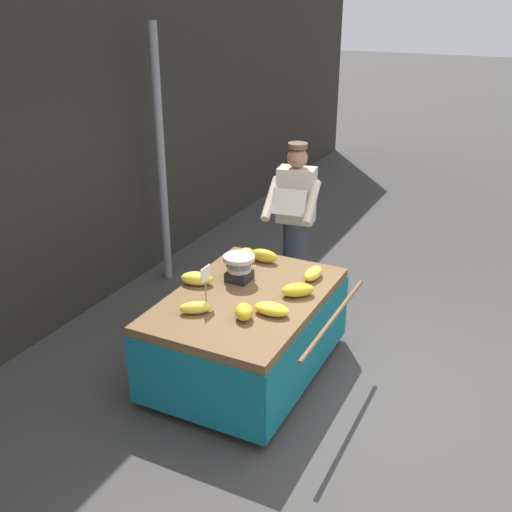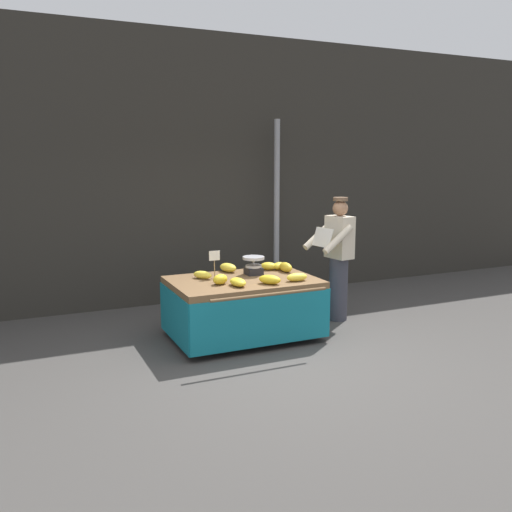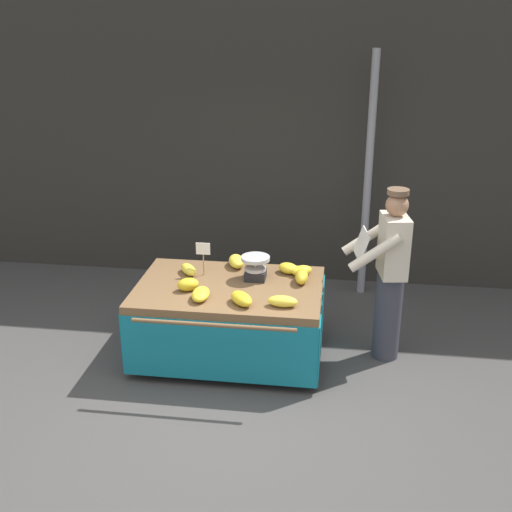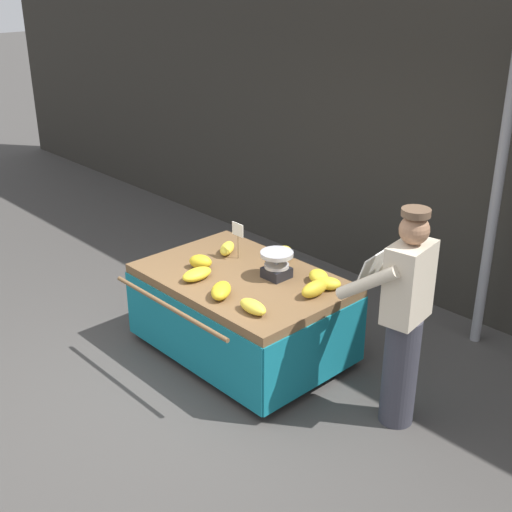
{
  "view_description": "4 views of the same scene",
  "coord_description": "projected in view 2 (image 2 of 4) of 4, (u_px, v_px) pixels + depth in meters",
  "views": [
    {
      "loc": [
        -4.12,
        -1.07,
        3.12
      ],
      "look_at": [
        0.36,
        1.15,
        0.92
      ],
      "focal_mm": 42.6,
      "sensor_mm": 36.0,
      "label": 1
    },
    {
      "loc": [
        -2.67,
        -5.08,
        2.22
      ],
      "look_at": [
        0.03,
        0.88,
        1.06
      ],
      "focal_mm": 38.4,
      "sensor_mm": 36.0,
      "label": 2
    },
    {
      "loc": [
        0.91,
        -4.39,
        3.23
      ],
      "look_at": [
        0.19,
        0.88,
        1.13
      ],
      "focal_mm": 44.17,
      "sensor_mm": 36.0,
      "label": 3
    },
    {
      "loc": [
        3.79,
        -2.46,
        3.23
      ],
      "look_at": [
        0.08,
        1.02,
        1.0
      ],
      "focal_mm": 47.23,
      "sensor_mm": 36.0,
      "label": 4
    }
  ],
  "objects": [
    {
      "name": "ground_plane",
      "position": [
        287.0,
        364.0,
        6.03
      ],
      "size": [
        60.0,
        60.0,
        0.0
      ],
      "primitive_type": "plane",
      "color": "#423F3D"
    },
    {
      "name": "banana_bunch_2",
      "position": [
        238.0,
        282.0,
        6.38
      ],
      "size": [
        0.17,
        0.3,
        0.1
      ],
      "primitive_type": "ellipsoid",
      "rotation": [
        0.0,
        0.0,
        0.04
      ],
      "color": "yellow",
      "rests_on": "banana_cart"
    },
    {
      "name": "banana_bunch_1",
      "position": [
        220.0,
        279.0,
        6.46
      ],
      "size": [
        0.25,
        0.22,
        0.12
      ],
      "primitive_type": "ellipsoid",
      "rotation": [
        0.0,
        0.0,
        2.08
      ],
      "color": "gold",
      "rests_on": "banana_cart"
    },
    {
      "name": "weighing_scale",
      "position": [
        254.0,
        265.0,
        7.01
      ],
      "size": [
        0.28,
        0.28,
        0.23
      ],
      "color": "black",
      "rests_on": "banana_cart"
    },
    {
      "name": "banana_bunch_7",
      "position": [
        228.0,
        268.0,
        7.19
      ],
      "size": [
        0.23,
        0.32,
        0.11
      ],
      "primitive_type": "ellipsoid",
      "rotation": [
        0.0,
        0.0,
        0.3
      ],
      "color": "yellow",
      "rests_on": "banana_cart"
    },
    {
      "name": "banana_bunch_4",
      "position": [
        297.0,
        277.0,
        6.64
      ],
      "size": [
        0.27,
        0.14,
        0.1
      ],
      "primitive_type": "ellipsoid",
      "rotation": [
        0.0,
        0.0,
        1.53
      ],
      "color": "yellow",
      "rests_on": "banana_cart"
    },
    {
      "name": "banana_bunch_0",
      "position": [
        279.0,
        266.0,
        7.34
      ],
      "size": [
        0.26,
        0.24,
        0.1
      ],
      "primitive_type": "ellipsoid",
      "rotation": [
        0.0,
        0.0,
        2.21
      ],
      "color": "yellow",
      "rests_on": "banana_cart"
    },
    {
      "name": "banana_cart",
      "position": [
        243.0,
        294.0,
        6.8
      ],
      "size": [
        1.8,
        1.4,
        0.76
      ],
      "color": "brown",
      "rests_on": "ground"
    },
    {
      "name": "vendor_person",
      "position": [
        338.0,
        258.0,
        7.54
      ],
      "size": [
        0.63,
        0.57,
        1.71
      ],
      "color": "#383842",
      "rests_on": "ground"
    },
    {
      "name": "banana_bunch_5",
      "position": [
        270.0,
        280.0,
        6.48
      ],
      "size": [
        0.29,
        0.31,
        0.11
      ],
      "primitive_type": "ellipsoid",
      "rotation": [
        0.0,
        0.0,
        0.65
      ],
      "color": "gold",
      "rests_on": "banana_cart"
    },
    {
      "name": "banana_bunch_3",
      "position": [
        203.0,
        275.0,
        6.78
      ],
      "size": [
        0.25,
        0.28,
        0.1
      ],
      "primitive_type": "ellipsoid",
      "rotation": [
        0.0,
        0.0,
        0.61
      ],
      "color": "yellow",
      "rests_on": "banana_cart"
    },
    {
      "name": "back_wall",
      "position": [
        194.0,
        170.0,
        8.51
      ],
      "size": [
        16.0,
        0.24,
        4.12
      ],
      "primitive_type": "cube",
      "color": "#2D2B26",
      "rests_on": "ground"
    },
    {
      "name": "street_pole",
      "position": [
        277.0,
        210.0,
        8.73
      ],
      "size": [
        0.09,
        0.09,
        2.84
      ],
      "primitive_type": "cylinder",
      "color": "gray",
      "rests_on": "ground"
    },
    {
      "name": "banana_bunch_6",
      "position": [
        268.0,
        266.0,
        7.32
      ],
      "size": [
        0.27,
        0.25,
        0.1
      ],
      "primitive_type": "ellipsoid",
      "rotation": [
        0.0,
        0.0,
        0.98
      ],
      "color": "yellow",
      "rests_on": "banana_cart"
    },
    {
      "name": "price_sign",
      "position": [
        214.0,
        258.0,
        6.8
      ],
      "size": [
        0.14,
        0.01,
        0.34
      ],
      "color": "#997A51",
      "rests_on": "banana_cart"
    },
    {
      "name": "banana_bunch_8",
      "position": [
        286.0,
        267.0,
        7.18
      ],
      "size": [
        0.13,
        0.28,
        0.13
      ],
      "primitive_type": "ellipsoid",
      "rotation": [
        0.0,
        0.0,
        0.01
      ],
      "color": "gold",
      "rests_on": "banana_cart"
    }
  ]
}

